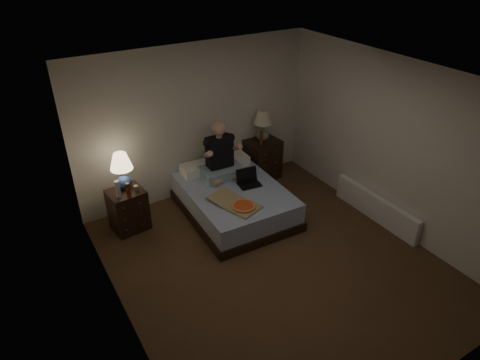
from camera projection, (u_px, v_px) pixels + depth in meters
floor at (274, 263)px, 5.79m from camera, size 4.00×4.50×0.00m
ceiling at (284, 82)px, 4.53m from camera, size 4.00×4.50×0.00m
wall_back at (196, 122)px, 6.82m from camera, size 4.00×0.00×2.50m
wall_front at (439, 304)px, 3.50m from camera, size 4.00×0.00×2.50m
wall_left at (116, 237)px, 4.27m from camera, size 0.00×4.50×2.50m
wall_right at (393, 146)px, 6.06m from camera, size 0.00×4.50×2.50m
bed at (234, 201)px, 6.70m from camera, size 1.46×1.90×0.46m
nightstand_left at (128, 210)px, 6.32m from camera, size 0.54×0.49×0.64m
nightstand_right at (262, 159)px, 7.64m from camera, size 0.60×0.55×0.73m
lamp_left at (122, 171)px, 6.10m from camera, size 0.36×0.36×0.56m
lamp_right at (263, 126)px, 7.31m from camera, size 0.36×0.36×0.56m
water_bottle at (118, 189)px, 5.97m from camera, size 0.07×0.07×0.25m
soda_can at (136, 189)px, 6.13m from camera, size 0.07×0.07×0.10m
beer_bottle_left at (128, 190)px, 5.96m from camera, size 0.06×0.06×0.23m
beer_bottle_right at (261, 138)px, 7.26m from camera, size 0.06×0.06×0.23m
person at (221, 150)px, 6.67m from camera, size 0.68×0.55×0.93m
laptop at (250, 179)px, 6.60m from camera, size 0.37×0.32×0.24m
pizza_box at (244, 207)px, 6.07m from camera, size 0.61×0.85×0.08m
radiator at (376, 208)px, 6.59m from camera, size 0.10×1.60×0.40m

